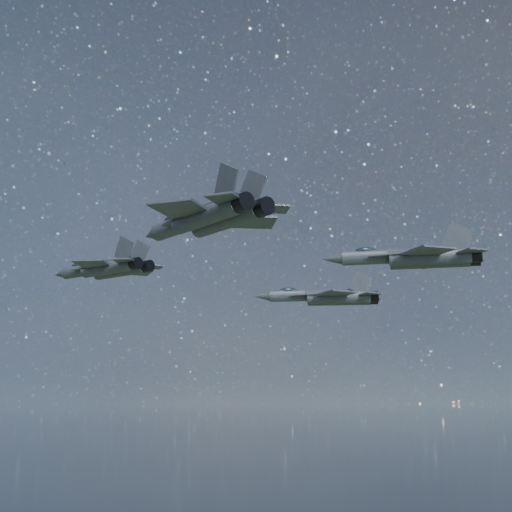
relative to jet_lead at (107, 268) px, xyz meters
The scene contains 4 objects.
jet_lead is the anchor object (origin of this frame).
jet_left 29.39m from the jet_lead, 49.24° to the left, with size 17.20×11.37×4.39m.
jet_right 28.27m from the jet_lead, 32.04° to the right, with size 18.15×11.98×4.65m.
jet_slot 37.01m from the jet_lead, ahead, with size 16.14×10.90×4.07m.
Camera 1 is at (37.79, -66.14, 143.54)m, focal length 50.00 mm.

